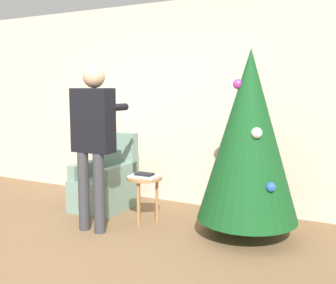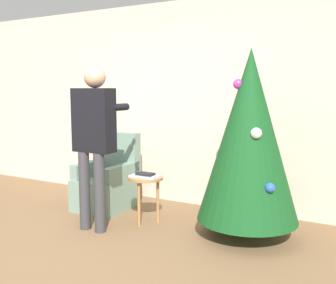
{
  "view_description": "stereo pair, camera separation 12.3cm",
  "coord_description": "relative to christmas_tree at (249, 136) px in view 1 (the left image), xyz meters",
  "views": [
    {
      "loc": [
        2.46,
        -2.57,
        1.54
      ],
      "look_at": [
        0.59,
        1.07,
        1.0
      ],
      "focal_mm": 42.0,
      "sensor_mm": 36.0,
      "label": 1
    },
    {
      "loc": [
        2.57,
        -2.51,
        1.54
      ],
      "look_at": [
        0.59,
        1.07,
        1.0
      ],
      "focal_mm": 42.0,
      "sensor_mm": 36.0,
      "label": 2
    }
  ],
  "objects": [
    {
      "name": "ground_plane",
      "position": [
        -1.37,
        -1.39,
        -1.07
      ],
      "size": [
        14.0,
        14.0,
        0.0
      ],
      "primitive_type": "plane",
      "color": "brown"
    },
    {
      "name": "wall_back",
      "position": [
        -1.37,
        0.84,
        0.28
      ],
      "size": [
        8.0,
        0.06,
        2.7
      ],
      "color": "beige",
      "rests_on": "ground_plane"
    },
    {
      "name": "christmas_tree",
      "position": [
        0.0,
        0.0,
        0.0
      ],
      "size": [
        1.05,
        1.05,
        1.96
      ],
      "color": "brown",
      "rests_on": "ground_plane"
    },
    {
      "name": "armchair",
      "position": [
        -1.93,
        0.14,
        -0.75
      ],
      "size": [
        0.62,
        0.73,
        0.98
      ],
      "color": "gray",
      "rests_on": "ground_plane"
    },
    {
      "name": "person_standing",
      "position": [
        -1.55,
        -0.59,
        0.02
      ],
      "size": [
        0.47,
        0.57,
        1.8
      ],
      "color": "#38383D",
      "rests_on": "ground_plane"
    },
    {
      "name": "side_stool",
      "position": [
        -1.16,
        -0.15,
        -0.62
      ],
      "size": [
        0.41,
        0.41,
        0.55
      ],
      "color": "#A37547",
      "rests_on": "ground_plane"
    },
    {
      "name": "laptop",
      "position": [
        -1.16,
        -0.15,
        -0.52
      ],
      "size": [
        0.33,
        0.22,
        0.02
      ],
      "color": "silver",
      "rests_on": "side_stool"
    },
    {
      "name": "book",
      "position": [
        -1.16,
        -0.15,
        -0.49
      ],
      "size": [
        0.2,
        0.12,
        0.02
      ],
      "color": "black",
      "rests_on": "laptop"
    }
  ]
}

